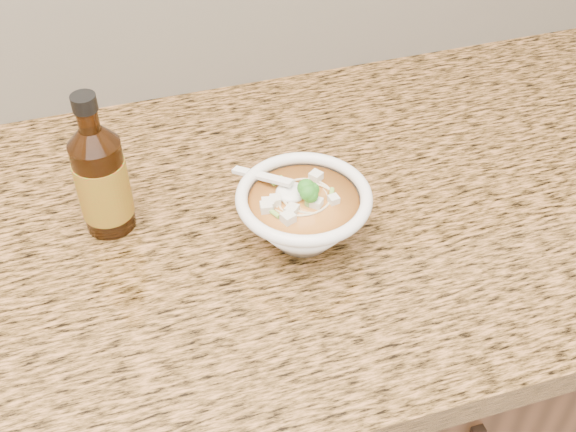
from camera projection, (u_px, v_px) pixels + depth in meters
name	position (u px, v px, depth m)	size (l,w,h in m)	color
soup_bowl	(303.00, 215.00, 0.89)	(0.17, 0.17, 0.09)	white
hot_sauce_bottle	(102.00, 180.00, 0.88)	(0.07, 0.07, 0.20)	#311706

